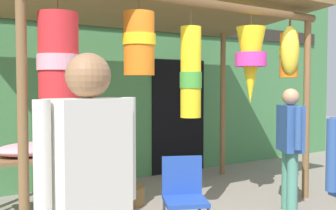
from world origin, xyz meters
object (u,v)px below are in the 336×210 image
at_px(folding_chair, 184,192).
at_px(wicker_basket_by_table, 127,195).
at_px(flower_heap_on_table, 34,149).
at_px(shopper_by_bananas, 89,188).
at_px(customer_foreground, 290,140).
at_px(display_table, 33,163).

height_order(folding_chair, wicker_basket_by_table, folding_chair).
distance_m(flower_heap_on_table, shopper_by_bananas, 2.77).
xyz_separation_m(flower_heap_on_table, shopper_by_bananas, (-0.43, -2.73, 0.20)).
bearing_deg(shopper_by_bananas, wicker_basket_by_table, 59.34).
xyz_separation_m(wicker_basket_by_table, customer_foreground, (1.55, -1.33, 0.76)).
bearing_deg(shopper_by_bananas, folding_chair, 39.76).
bearing_deg(flower_heap_on_table, display_table, 152.00).
bearing_deg(folding_chair, wicker_basket_by_table, 85.29).
height_order(customer_foreground, shopper_by_bananas, shopper_by_bananas).
xyz_separation_m(customer_foreground, shopper_by_bananas, (-3.12, -1.32, 0.13)).
distance_m(folding_chair, customer_foreground, 1.71).
relative_size(display_table, shopper_by_bananas, 0.69).
distance_m(display_table, shopper_by_bananas, 2.80).
bearing_deg(customer_foreground, wicker_basket_by_table, 139.21).
bearing_deg(flower_heap_on_table, wicker_basket_by_table, -3.90).
height_order(flower_heap_on_table, wicker_basket_by_table, flower_heap_on_table).
height_order(folding_chair, shopper_by_bananas, shopper_by_bananas).
bearing_deg(folding_chair, display_table, 124.22).
relative_size(flower_heap_on_table, shopper_by_bananas, 0.48).
distance_m(display_table, folding_chair, 1.86).
xyz_separation_m(display_table, flower_heap_on_table, (0.01, -0.01, 0.17)).
relative_size(folding_chair, shopper_by_bananas, 0.49).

